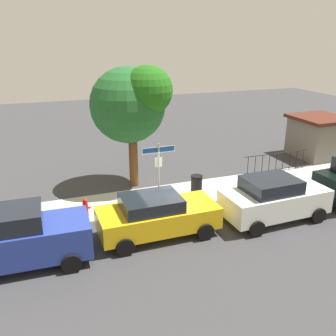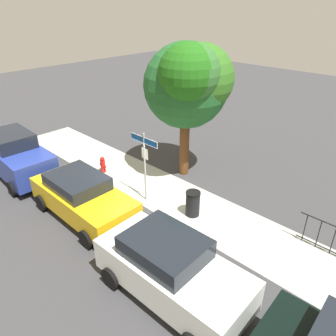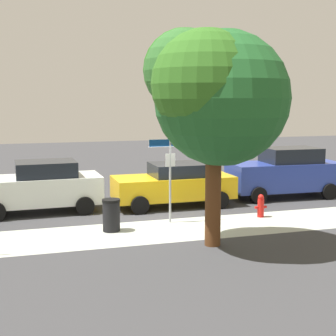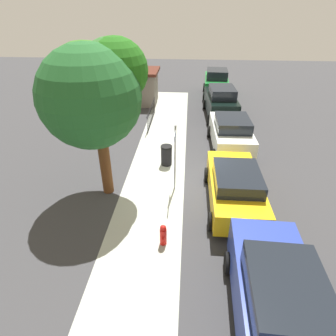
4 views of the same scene
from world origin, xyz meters
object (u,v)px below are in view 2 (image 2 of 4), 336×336
(trash_bin, at_px, (193,203))
(street_sign, at_px, (144,154))
(car_yellow, at_px, (82,196))
(car_white, at_px, (171,269))
(shade_tree, at_px, (190,81))
(fire_hydrant, at_px, (103,165))
(car_blue, at_px, (16,155))

(trash_bin, bearing_deg, street_sign, -166.06)
(car_yellow, relative_size, car_white, 1.02)
(shade_tree, distance_m, car_white, 7.62)
(shade_tree, height_order, car_yellow, shade_tree)
(street_sign, bearing_deg, car_white, -34.65)
(fire_hydrant, distance_m, trash_bin, 5.16)
(car_white, bearing_deg, trash_bin, 119.35)
(shade_tree, bearing_deg, car_white, -53.07)
(street_sign, distance_m, fire_hydrant, 3.54)
(car_yellow, relative_size, fire_hydrant, 5.65)
(car_yellow, relative_size, trash_bin, 4.50)
(fire_hydrant, bearing_deg, car_yellow, -47.94)
(street_sign, relative_size, car_yellow, 0.65)
(fire_hydrant, bearing_deg, trash_bin, 3.34)
(fire_hydrant, height_order, trash_bin, trash_bin)
(street_sign, xyz_separation_m, car_white, (3.93, -2.71, -1.10))
(car_blue, xyz_separation_m, trash_bin, (7.68, 3.11, -0.51))
(car_white, xyz_separation_m, fire_hydrant, (-7.07, 2.91, -0.53))
(car_blue, xyz_separation_m, car_yellow, (4.80, 0.31, -0.18))
(car_blue, distance_m, fire_hydrant, 3.84)
(street_sign, relative_size, car_blue, 0.63)
(shade_tree, height_order, car_blue, shade_tree)
(car_blue, bearing_deg, car_yellow, 5.73)
(car_white, distance_m, fire_hydrant, 7.66)
(car_yellow, distance_m, fire_hydrant, 3.41)
(shade_tree, bearing_deg, fire_hydrant, -138.88)
(car_blue, bearing_deg, trash_bin, 24.15)
(fire_hydrant, bearing_deg, shade_tree, 41.12)
(street_sign, distance_m, car_blue, 6.33)
(street_sign, xyz_separation_m, car_yellow, (-0.88, -2.31, -1.19))
(car_yellow, bearing_deg, car_white, -4.79)
(street_sign, height_order, car_yellow, street_sign)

